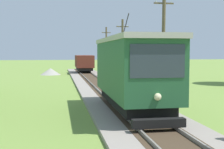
% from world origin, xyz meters
% --- Properties ---
extents(red_tram, '(2.60, 8.54, 4.79)m').
position_xyz_m(red_tram, '(0.00, 21.08, 2.19)').
color(red_tram, '#235633').
rests_on(red_tram, rail_right).
extents(freight_car, '(2.40, 5.20, 2.31)m').
position_xyz_m(freight_car, '(0.00, 50.54, 1.56)').
color(freight_car, maroon).
rests_on(freight_car, rail_right).
extents(utility_pole_mid, '(1.40, 0.44, 7.31)m').
position_xyz_m(utility_pole_mid, '(3.55, 26.76, 3.75)').
color(utility_pole_mid, brown).
rests_on(utility_pole_mid, ground).
extents(utility_pole_far, '(1.40, 0.36, 6.78)m').
position_xyz_m(utility_pole_far, '(3.55, 40.76, 3.49)').
color(utility_pole_far, brown).
rests_on(utility_pole_far, ground).
extents(utility_pole_distant, '(1.40, 0.32, 6.86)m').
position_xyz_m(utility_pole_distant, '(3.55, 52.89, 3.53)').
color(utility_pole_distant, brown).
rests_on(utility_pole_distant, ground).
extents(gravel_pile, '(2.78, 2.78, 0.90)m').
position_xyz_m(gravel_pile, '(-4.72, 49.15, 0.45)').
color(gravel_pile, '#9E998E').
rests_on(gravel_pile, ground).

